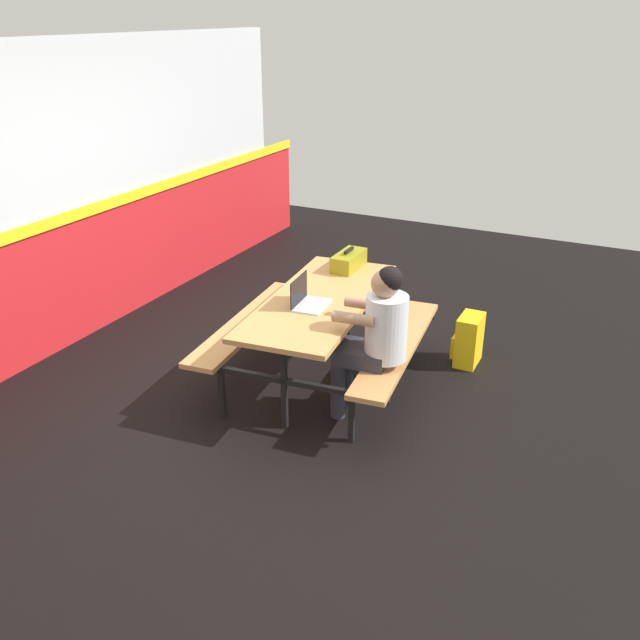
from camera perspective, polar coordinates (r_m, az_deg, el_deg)
The scene contains 7 objects.
ground_plane at distance 5.46m, azimuth -1.10°, elevation -6.28°, with size 10.00×10.00×0.02m, color black.
accent_backdrop at distance 6.37m, azimuth -20.98°, elevation 8.92°, with size 8.00×0.14×2.60m.
picnic_table_main at distance 5.38m, azimuth -0.00°, elevation 0.23°, with size 1.90×1.72×0.74m.
student_nearer at distance 4.85m, azimuth 4.66°, elevation -0.96°, with size 0.39×0.54×1.21m.
laptop_silver at distance 5.16m, azimuth -1.07°, elevation 1.69°, with size 0.34×0.25×0.22m.
toolbox_grey at distance 5.92m, azimuth 2.42°, elevation 5.00°, with size 0.40×0.18×0.18m.
backpack_dark at distance 5.95m, azimuth 12.32°, elevation -1.66°, with size 0.30×0.22×0.44m.
Camera 1 is at (-4.16, -2.17, 2.79)m, focal length 38.22 mm.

